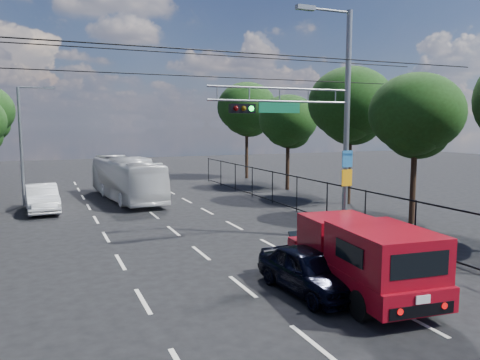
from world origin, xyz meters
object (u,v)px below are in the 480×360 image
red_pickup (361,255)px  white_van (42,198)px  navy_hatchback (308,270)px  signal_mast (322,115)px  white_bus (127,178)px

red_pickup → white_van: size_ratio=1.29×
navy_hatchback → red_pickup: bearing=-31.4°
signal_mast → white_van: size_ratio=2.06×
signal_mast → red_pickup: bearing=-112.4°
white_bus → white_van: white_bus is taller
red_pickup → white_bus: white_bus is taller
signal_mast → white_van: signal_mast is taller
red_pickup → white_bus: (-3.30, 19.79, 0.23)m
signal_mast → navy_hatchback: bearing=-125.7°
navy_hatchback → white_van: white_van is taller
red_pickup → white_van: 19.28m
signal_mast → white_bus: bearing=112.4°
signal_mast → red_pickup: (-2.42, -5.88, -4.09)m
white_bus → white_van: 5.65m
signal_mast → white_bus: (-5.73, 13.91, -3.87)m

